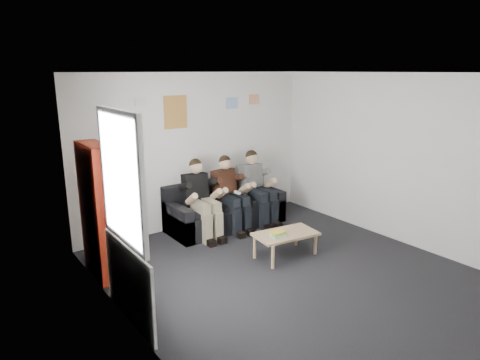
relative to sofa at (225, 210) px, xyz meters
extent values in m
plane|color=black|center=(-0.31, -2.10, -0.29)|extent=(5.00, 5.00, 0.00)
plane|color=white|center=(-0.31, -2.10, 2.41)|extent=(5.00, 5.00, 0.00)
plane|color=white|center=(-0.31, 0.40, 1.06)|extent=(4.50, 0.00, 4.50)
plane|color=white|center=(-2.56, -2.10, 1.06)|extent=(0.00, 5.00, 5.00)
plane|color=white|center=(1.94, -2.10, 1.06)|extent=(0.00, 5.00, 5.00)
cube|color=black|center=(0.00, -0.04, -0.09)|extent=(2.10, 0.86, 0.40)
cube|color=black|center=(0.00, 0.29, 0.31)|extent=(2.10, 0.19, 0.41)
cube|color=black|center=(-0.96, -0.04, -0.01)|extent=(0.17, 0.86, 0.57)
cube|color=black|center=(0.96, -0.04, -0.01)|extent=(0.17, 0.86, 0.57)
cube|color=black|center=(0.00, -0.12, 0.16)|extent=(1.76, 0.59, 0.10)
cube|color=maroon|center=(-2.40, -0.60, 0.62)|extent=(0.27, 0.82, 1.82)
cube|color=tan|center=(0.01, -1.62, 0.06)|extent=(0.94, 0.52, 0.04)
cylinder|color=tan|center=(-0.41, -1.83, -0.12)|extent=(0.05, 0.05, 0.34)
cylinder|color=tan|center=(0.44, -1.83, -0.12)|extent=(0.05, 0.05, 0.34)
cylinder|color=tan|center=(-0.41, -1.41, -0.12)|extent=(0.05, 0.05, 0.34)
cylinder|color=tan|center=(0.44, -1.41, -0.12)|extent=(0.05, 0.05, 0.34)
cube|color=silver|center=(-0.17, -1.67, 0.09)|extent=(0.21, 0.15, 0.02)
cube|color=#59C245|center=(-0.15, -1.64, 0.11)|extent=(0.21, 0.15, 0.02)
cube|color=yellow|center=(-0.13, -1.60, 0.12)|extent=(0.21, 0.15, 0.02)
cube|color=black|center=(-0.59, 0.01, 0.48)|extent=(0.41, 0.30, 0.57)
sphere|color=tan|center=(-0.59, -0.03, 0.88)|extent=(0.22, 0.22, 0.22)
sphere|color=black|center=(-0.59, -0.01, 0.91)|extent=(0.21, 0.21, 0.21)
cube|color=tan|center=(-0.59, -0.29, 0.28)|extent=(0.37, 0.47, 0.15)
cube|color=tan|center=(-0.59, -0.52, -0.04)|extent=(0.35, 0.14, 0.50)
cube|color=black|center=(-0.59, -0.58, -0.24)|extent=(0.35, 0.26, 0.10)
cube|color=#492318|center=(0.00, 0.01, 0.48)|extent=(0.40, 0.29, 0.57)
sphere|color=tan|center=(0.00, -0.03, 0.87)|extent=(0.22, 0.22, 0.22)
sphere|color=black|center=(0.00, -0.02, 0.90)|extent=(0.21, 0.21, 0.21)
cube|color=black|center=(0.00, -0.29, 0.27)|extent=(0.36, 0.46, 0.15)
cube|color=black|center=(0.00, -0.51, -0.04)|extent=(0.34, 0.14, 0.50)
cube|color=black|center=(0.00, -0.57, -0.24)|extent=(0.34, 0.26, 0.10)
cube|color=white|center=(0.00, -0.39, 0.43)|extent=(0.04, 0.14, 0.04)
cube|color=beige|center=(0.59, 0.01, 0.48)|extent=(0.42, 0.30, 0.59)
sphere|color=tan|center=(0.59, -0.03, 0.89)|extent=(0.23, 0.23, 0.23)
sphere|color=black|center=(0.59, -0.01, 0.93)|extent=(0.22, 0.22, 0.22)
cube|color=black|center=(0.59, -0.30, 0.28)|extent=(0.37, 0.48, 0.16)
cube|color=black|center=(0.59, -0.53, -0.04)|extent=(0.35, 0.15, 0.50)
cube|color=black|center=(0.59, -0.59, -0.24)|extent=(0.35, 0.27, 0.10)
cylinder|color=silver|center=(-2.46, -2.18, 0.06)|extent=(0.06, 0.06, 0.60)
cylinder|color=silver|center=(-2.46, -2.10, 0.06)|extent=(0.06, 0.06, 0.60)
cylinder|color=silver|center=(-2.46, -2.02, 0.06)|extent=(0.06, 0.06, 0.60)
cylinder|color=silver|center=(-2.46, -1.94, 0.06)|extent=(0.06, 0.06, 0.60)
cylinder|color=silver|center=(-2.46, -1.86, 0.06)|extent=(0.06, 0.06, 0.60)
cylinder|color=silver|center=(-2.46, -1.78, 0.06)|extent=(0.06, 0.06, 0.60)
cylinder|color=silver|center=(-2.46, -1.70, 0.06)|extent=(0.06, 0.06, 0.60)
cylinder|color=silver|center=(-2.46, -1.62, 0.06)|extent=(0.06, 0.06, 0.60)
cube|color=silver|center=(-2.46, -1.90, -0.22)|extent=(0.10, 0.64, 0.04)
cube|color=silver|center=(-2.46, -1.90, 0.34)|extent=(0.10, 0.64, 0.04)
cube|color=white|center=(-2.54, -1.90, 1.36)|extent=(0.02, 1.00, 1.30)
cube|color=silver|center=(-2.53, -1.90, 2.04)|extent=(0.05, 1.12, 0.06)
cube|color=silver|center=(-2.53, -1.90, 0.68)|extent=(0.05, 1.12, 0.06)
cube|color=silver|center=(-2.53, -1.90, 0.16)|extent=(0.03, 1.30, 0.90)
cube|color=gold|center=(-0.71, 0.39, 1.76)|extent=(0.42, 0.01, 0.55)
cube|color=#458CED|center=(0.44, 0.39, 1.86)|extent=(0.25, 0.01, 0.20)
cube|color=#D8438F|center=(0.94, 0.39, 1.91)|extent=(0.22, 0.01, 0.18)
cube|color=white|center=(-1.31, 0.39, 1.96)|extent=(0.20, 0.01, 0.14)
camera|label=1|loc=(-4.03, -6.08, 2.44)|focal=32.00mm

